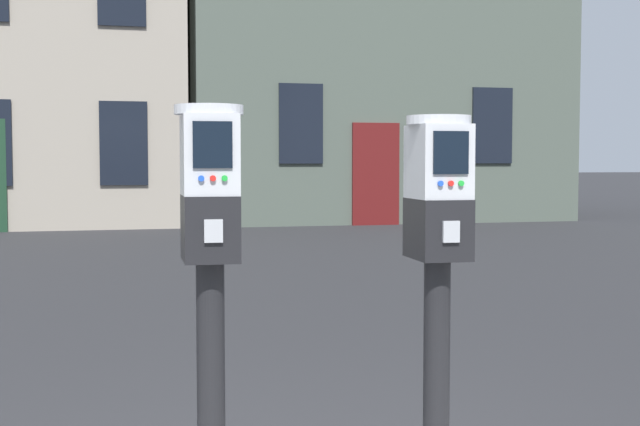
# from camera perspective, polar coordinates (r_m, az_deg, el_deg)

# --- Properties ---
(parking_meter_near_kerb) EXTENTS (0.22, 0.26, 1.38)m
(parking_meter_near_kerb) POSITION_cam_1_polar(r_m,az_deg,el_deg) (2.77, -7.20, -1.85)
(parking_meter_near_kerb) COLOR black
(parking_meter_near_kerb) RESTS_ON sidewalk_slab
(parking_meter_twin_adjacent) EXTENTS (0.22, 0.26, 1.35)m
(parking_meter_twin_adjacent) POSITION_cam_1_polar(r_m,az_deg,el_deg) (2.97, 7.68, -1.82)
(parking_meter_twin_adjacent) COLOR black
(parking_meter_twin_adjacent) RESTS_ON sidewalk_slab
(townhouse_brownstone) EXTENTS (7.42, 6.96, 9.05)m
(townhouse_brownstone) POSITION_cam_1_polar(r_m,az_deg,el_deg) (20.91, -19.98, 12.04)
(townhouse_brownstone) COLOR #9E9384
(townhouse_brownstone) RESTS_ON ground_plane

